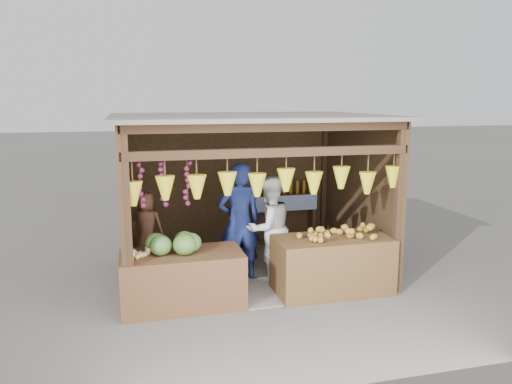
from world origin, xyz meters
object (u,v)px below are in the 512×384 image
woman_standing (269,228)px  vendor_seated (147,226)px  counter_right (332,265)px  man_standing (239,222)px  counter_left (182,280)px

woman_standing → vendor_seated: size_ratio=1.51×
counter_right → man_standing: (-1.25, 0.86, 0.54)m
counter_left → man_standing: 1.43m
counter_right → vendor_seated: 3.01m
woman_standing → vendor_seated: (-1.92, 0.47, 0.04)m
vendor_seated → woman_standing: bearing=-170.9°
counter_left → vendor_seated: size_ratio=1.53×
counter_left → woman_standing: woman_standing is taller
man_standing → counter_right: bearing=143.6°
man_standing → counter_left: bearing=37.2°
man_standing → vendor_seated: size_ratio=1.73×
counter_left → man_standing: bearing=39.0°
counter_left → counter_right: (2.27, -0.04, 0.04)m
counter_left → vendor_seated: vendor_seated is taller
counter_right → man_standing: size_ratio=0.91×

